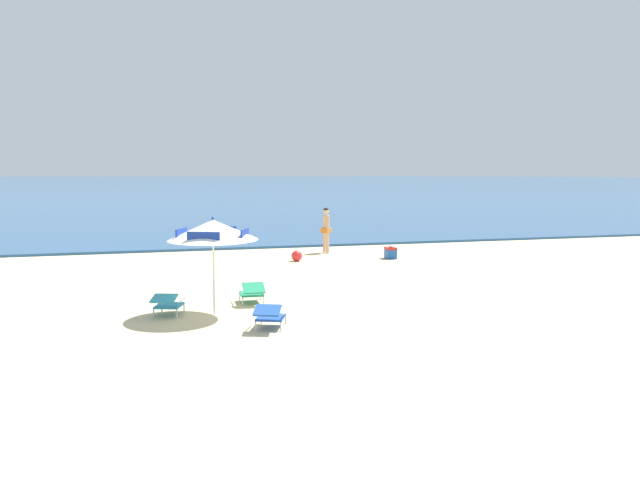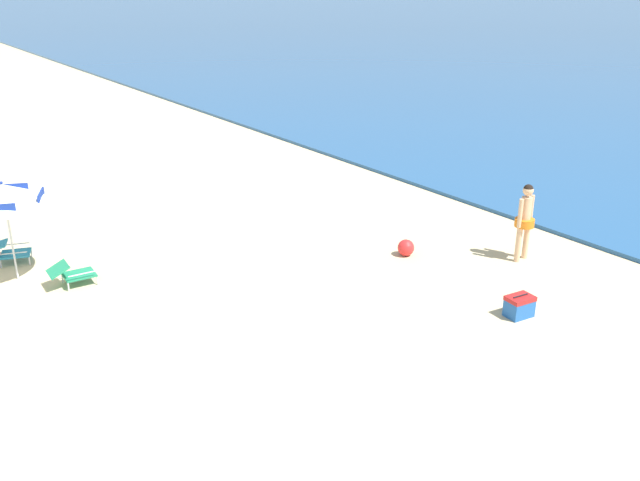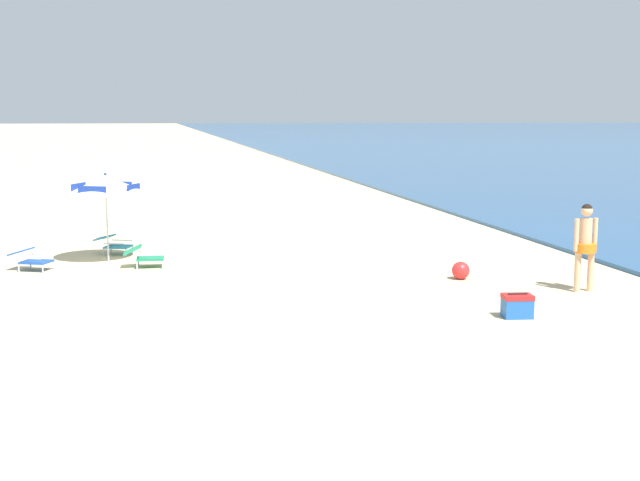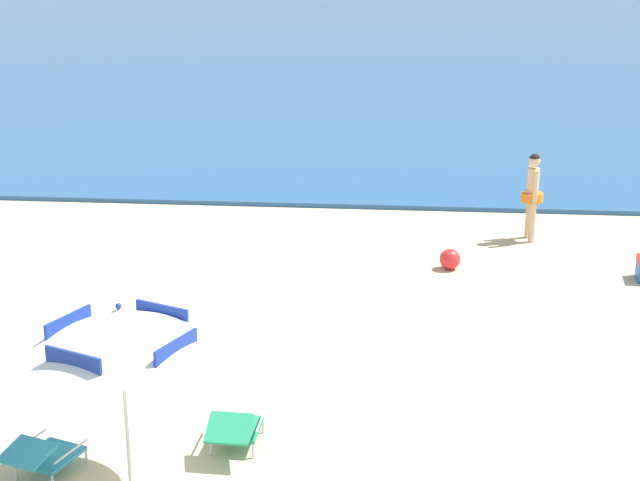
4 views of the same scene
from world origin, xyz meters
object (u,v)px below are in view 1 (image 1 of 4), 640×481
cooler_box (391,253)px  person_standing_near_shore (326,227)px  lounge_chair_beside_umbrella (167,303)px  lounge_chair_under_umbrella (252,292)px  beach_umbrella_striped_main (213,230)px  beach_ball (297,256)px  lounge_chair_facing_sea (270,315)px

cooler_box → person_standing_near_shore: bearing=128.7°
person_standing_near_shore → cooler_box: person_standing_near_shore is taller
lounge_chair_beside_umbrella → person_standing_near_shore: bearing=55.8°
cooler_box → lounge_chair_under_umbrella: bearing=-134.0°
lounge_chair_beside_umbrella → person_standing_near_shore: (6.27, 9.21, 0.71)m
beach_umbrella_striped_main → beach_ball: bearing=63.6°
beach_umbrella_striped_main → lounge_chair_facing_sea: beach_umbrella_striped_main is taller
beach_ball → beach_umbrella_striped_main: bearing=-116.4°
beach_umbrella_striped_main → lounge_chair_facing_sea: 2.39m
lounge_chair_beside_umbrella → beach_ball: bearing=57.5°
beach_ball → person_standing_near_shore: bearing=49.6°
lounge_chair_beside_umbrella → beach_ball: (4.64, 7.29, -0.09)m
beach_umbrella_striped_main → lounge_chair_under_umbrella: (0.97, 0.84, -1.53)m
person_standing_near_shore → lounge_chair_under_umbrella: bearing=-117.1°
lounge_chair_beside_umbrella → beach_ball: lounge_chair_beside_umbrella is taller
lounge_chair_beside_umbrella → lounge_chair_facing_sea: 2.51m
person_standing_near_shore → cooler_box: 2.89m
cooler_box → beach_ball: bearing=175.6°
lounge_chair_under_umbrella → lounge_chair_beside_umbrella: 2.09m
cooler_box → beach_ball: (-3.36, 0.26, -0.02)m
lounge_chair_under_umbrella → person_standing_near_shore: size_ratio=0.53×
lounge_chair_beside_umbrella → lounge_chair_facing_sea: (1.85, -1.69, -0.00)m
beach_umbrella_striped_main → person_standing_near_shore: beach_umbrella_striped_main is taller
lounge_chair_beside_umbrella → person_standing_near_shore: size_ratio=0.57×
lounge_chair_under_umbrella → person_standing_near_shore: (4.32, 8.44, 0.72)m
beach_umbrella_striped_main → lounge_chair_beside_umbrella: bearing=175.6°
lounge_chair_facing_sea → beach_ball: size_ratio=2.66×
lounge_chair_beside_umbrella → lounge_chair_under_umbrella: bearing=21.5°
lounge_chair_under_umbrella → person_standing_near_shore: bearing=62.9°
beach_ball → cooler_box: bearing=-4.4°
cooler_box → lounge_chair_beside_umbrella: bearing=-138.7°
lounge_chair_under_umbrella → cooler_box: bearing=46.0°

